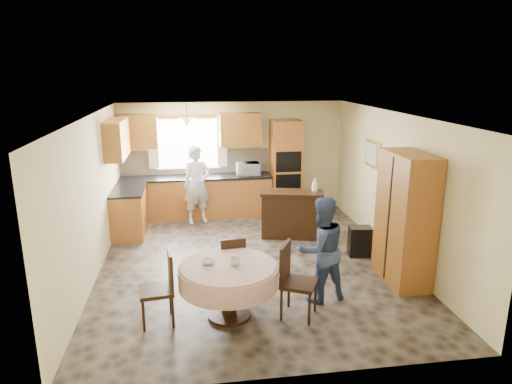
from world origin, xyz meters
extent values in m
cube|color=brown|center=(0.00, 0.00, 0.00)|extent=(5.00, 6.00, 0.01)
cube|color=white|center=(0.00, 0.00, 2.50)|extent=(5.00, 6.00, 0.01)
cube|color=beige|center=(0.00, 3.00, 1.25)|extent=(5.00, 0.02, 2.50)
cube|color=beige|center=(0.00, -3.00, 1.25)|extent=(5.00, 0.02, 2.50)
cube|color=beige|center=(-2.50, 0.00, 1.25)|extent=(0.02, 6.00, 2.50)
cube|color=beige|center=(2.50, 0.00, 1.25)|extent=(0.02, 6.00, 2.50)
cube|color=white|center=(-1.00, 2.98, 1.60)|extent=(1.40, 0.03, 1.10)
cube|color=white|center=(-1.75, 2.93, 1.65)|extent=(0.22, 0.02, 1.15)
cube|color=white|center=(-0.25, 2.93, 1.65)|extent=(0.22, 0.02, 1.15)
cube|color=#D27438|center=(-0.85, 2.70, 0.44)|extent=(3.30, 0.60, 0.88)
cube|color=black|center=(-0.85, 2.70, 0.90)|extent=(3.30, 0.64, 0.04)
cube|color=#D27438|center=(-2.20, 1.80, 0.44)|extent=(0.60, 1.20, 0.88)
cube|color=black|center=(-2.20, 1.80, 0.90)|extent=(0.64, 1.20, 0.04)
cube|color=tan|center=(-0.85, 2.99, 1.18)|extent=(3.30, 0.02, 0.55)
cube|color=#B17D2C|center=(-2.05, 2.83, 1.91)|extent=(0.85, 0.33, 0.72)
cube|color=#B17D2C|center=(0.15, 2.83, 1.91)|extent=(0.90, 0.33, 0.72)
cube|color=#B17D2C|center=(-2.33, 1.80, 1.91)|extent=(0.33, 1.20, 0.72)
cube|color=#D27438|center=(1.15, 2.69, 1.06)|extent=(0.66, 0.62, 2.12)
cube|color=black|center=(1.15, 2.38, 1.25)|extent=(0.56, 0.01, 0.45)
cube|color=black|center=(1.15, 2.38, 0.75)|extent=(0.56, 0.01, 0.45)
cone|color=beige|center=(-1.00, 2.50, 2.12)|extent=(0.36, 0.36, 0.18)
cube|color=#341D0E|center=(0.96, 1.16, 0.43)|extent=(1.28, 0.75, 0.86)
cube|color=black|center=(1.94, 0.05, 0.27)|extent=(0.42, 0.32, 0.53)
cube|color=#D27438|center=(2.22, -0.97, 1.01)|extent=(0.53, 1.06, 2.02)
cylinder|color=#341D0E|center=(-0.53, -1.67, 0.34)|extent=(0.19, 0.19, 0.68)
cylinder|color=#341D0E|center=(-0.53, -1.67, 0.02)|extent=(0.57, 0.57, 0.04)
cylinder|color=beige|center=(-0.53, -1.67, 0.72)|extent=(1.24, 1.24, 0.05)
cylinder|color=beige|center=(-0.53, -1.67, 0.58)|extent=(1.30, 1.30, 0.27)
cube|color=#341D0E|center=(-1.46, -1.68, 0.45)|extent=(0.47, 0.47, 0.05)
cube|color=#341D0E|center=(-1.27, -1.66, 0.73)|extent=(0.09, 0.40, 0.50)
cylinder|color=#341D0E|center=(-1.64, -1.87, 0.22)|extent=(0.04, 0.04, 0.43)
cylinder|color=#341D0E|center=(-1.28, -1.87, 0.22)|extent=(0.04, 0.04, 0.43)
cylinder|color=#341D0E|center=(-1.64, -1.50, 0.22)|extent=(0.04, 0.04, 0.43)
cylinder|color=#341D0E|center=(-1.28, -1.50, 0.22)|extent=(0.04, 0.04, 0.43)
cube|color=#341D0E|center=(-0.43, -0.93, 0.41)|extent=(0.42, 0.42, 0.05)
cube|color=#341D0E|center=(-0.40, -1.10, 0.65)|extent=(0.36, 0.08, 0.45)
cylinder|color=#341D0E|center=(-0.59, -1.10, 0.19)|extent=(0.03, 0.03, 0.39)
cylinder|color=#341D0E|center=(-0.26, -1.10, 0.19)|extent=(0.03, 0.03, 0.39)
cylinder|color=#341D0E|center=(-0.59, -0.77, 0.19)|extent=(0.03, 0.03, 0.39)
cylinder|color=#341D0E|center=(-0.26, -0.77, 0.19)|extent=(0.03, 0.03, 0.39)
cube|color=#341D0E|center=(0.39, -1.78, 0.46)|extent=(0.59, 0.59, 0.05)
cube|color=#341D0E|center=(0.22, -1.69, 0.74)|extent=(0.23, 0.39, 0.52)
cylinder|color=#341D0E|center=(0.21, -1.97, 0.22)|extent=(0.04, 0.04, 0.44)
cylinder|color=#341D0E|center=(0.58, -1.97, 0.22)|extent=(0.04, 0.04, 0.44)
cylinder|color=#341D0E|center=(0.21, -1.60, 0.22)|extent=(0.04, 0.04, 0.44)
cylinder|color=#341D0E|center=(0.58, -1.60, 0.22)|extent=(0.04, 0.04, 0.44)
cube|color=yellow|center=(2.47, 1.00, 1.64)|extent=(0.05, 0.60, 0.50)
cube|color=silver|center=(2.44, 1.00, 1.64)|extent=(0.01, 0.50, 0.40)
imported|color=silver|center=(0.29, 2.65, 1.06)|extent=(0.52, 0.37, 0.28)
imported|color=silver|center=(-0.84, 2.30, 0.83)|extent=(0.71, 0.58, 1.66)
imported|color=#344672|center=(0.80, -1.38, 0.76)|extent=(0.85, 0.73, 1.52)
imported|color=#B2B2B2|center=(0.57, 1.16, 0.88)|extent=(0.26, 0.26, 0.05)
imported|color=silver|center=(1.40, 1.16, 1.01)|extent=(0.15, 0.15, 0.30)
imported|color=#B2B2B2|center=(-0.44, -1.69, 0.79)|extent=(0.15, 0.15, 0.11)
imported|color=#B2B2B2|center=(-0.78, -1.58, 0.77)|extent=(0.23, 0.23, 0.06)
camera|label=1|loc=(-0.97, -7.12, 3.20)|focal=32.00mm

